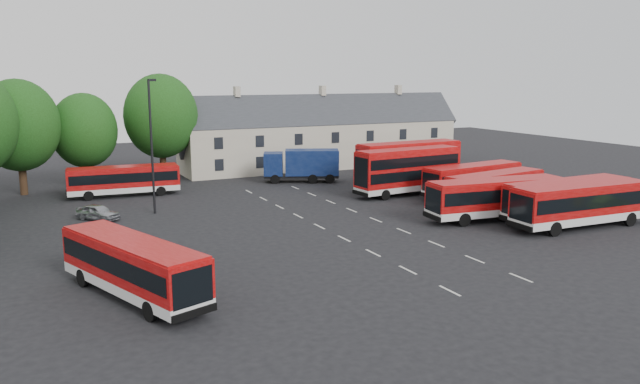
{
  "coord_description": "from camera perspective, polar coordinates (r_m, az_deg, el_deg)",
  "views": [
    {
      "loc": [
        -20.13,
        -39.52,
        11.36
      ],
      "look_at": [
        1.14,
        4.24,
        2.2
      ],
      "focal_mm": 35.0,
      "sensor_mm": 36.0,
      "label": 1
    }
  ],
  "objects": [
    {
      "name": "bus_row_a",
      "position": [
        50.8,
        22.86,
        -0.8
      ],
      "size": [
        11.85,
        3.11,
        3.33
      ],
      "rotation": [
        0.0,
        0.0,
        -0.03
      ],
      "color": "silver",
      "rests_on": "ground"
    },
    {
      "name": "bus_row_c",
      "position": [
        51.36,
        15.85,
        -0.31
      ],
      "size": [
        11.7,
        3.84,
        3.25
      ],
      "rotation": [
        0.0,
        0.0,
        -0.11
      ],
      "color": "silver",
      "rests_on": "ground"
    },
    {
      "name": "terrace_houses",
      "position": [
        77.81,
        0.23,
        5.13
      ],
      "size": [
        35.7,
        7.13,
        10.06
      ],
      "color": "beige",
      "rests_on": "ground"
    },
    {
      "name": "bus_dd_north",
      "position": [
        64.12,
        8.14,
        2.75
      ],
      "size": [
        11.49,
        3.26,
        4.66
      ],
      "rotation": [
        0.0,
        0.0,
        0.06
      ],
      "color": "silver",
      "rests_on": "ground"
    },
    {
      "name": "silver_car",
      "position": [
        52.58,
        -19.64,
        -1.75
      ],
      "size": [
        3.52,
        3.77,
        1.26
      ],
      "primitive_type": "imported",
      "rotation": [
        0.0,
        0.0,
        0.71
      ],
      "color": "#AAACB2",
      "rests_on": "ground"
    },
    {
      "name": "lane_markings",
      "position": [
        48.63,
        2.6,
        -2.85
      ],
      "size": [
        5.15,
        33.8,
        0.01
      ],
      "color": "beige",
      "rests_on": "ground"
    },
    {
      "name": "bus_west",
      "position": [
        33.66,
        -16.78,
        -6.22
      ],
      "size": [
        5.99,
        11.06,
        3.07
      ],
      "rotation": [
        0.0,
        0.0,
        1.91
      ],
      "color": "silver",
      "rests_on": "ground"
    },
    {
      "name": "bus_dd_south",
      "position": [
        60.28,
        8.04,
        2.14
      ],
      "size": [
        11.02,
        3.37,
        4.45
      ],
      "rotation": [
        0.0,
        0.0,
        0.08
      ],
      "color": "silver",
      "rests_on": "ground"
    },
    {
      "name": "treeline",
      "position": [
        59.07,
        -26.54,
        5.0
      ],
      "size": [
        29.92,
        32.59,
        12.01
      ],
      "color": "black",
      "rests_on": "ground"
    },
    {
      "name": "bus_row_d",
      "position": [
        56.67,
        15.73,
        0.52
      ],
      "size": [
        10.71,
        4.08,
        2.96
      ],
      "rotation": [
        0.0,
        0.0,
        0.17
      ],
      "color": "silver",
      "rests_on": "ground"
    },
    {
      "name": "lamppost",
      "position": [
        52.81,
        -15.14,
        4.35
      ],
      "size": [
        0.75,
        0.52,
        11.05
      ],
      "rotation": [
        0.0,
        0.0,
        0.43
      ],
      "color": "black",
      "rests_on": "ground"
    },
    {
      "name": "box_truck",
      "position": [
        66.96,
        -1.62,
        2.58
      ],
      "size": [
        8.28,
        5.44,
        3.48
      ],
      "rotation": [
        0.0,
        0.0,
        -0.41
      ],
      "color": "black",
      "rests_on": "ground"
    },
    {
      "name": "ground",
      "position": [
        45.78,
        1.04,
        -3.71
      ],
      "size": [
        140.0,
        140.0,
        0.0
      ],
      "primitive_type": "plane",
      "color": "black",
      "rests_on": "ground"
    },
    {
      "name": "bus_row_e",
      "position": [
        60.57,
        13.79,
        1.3
      ],
      "size": [
        10.98,
        3.8,
        3.04
      ],
      "rotation": [
        0.0,
        0.0,
        0.13
      ],
      "color": "silver",
      "rests_on": "ground"
    },
    {
      "name": "bus_row_b",
      "position": [
        52.66,
        21.72,
        -0.4
      ],
      "size": [
        11.55,
        2.94,
        3.25
      ],
      "rotation": [
        0.0,
        0.0,
        0.02
      ],
      "color": "silver",
      "rests_on": "ground"
    },
    {
      "name": "bus_north",
      "position": [
        61.83,
        -17.5,
        1.2
      ],
      "size": [
        10.28,
        3.08,
        2.87
      ],
      "rotation": [
        0.0,
        0.0,
        -0.08
      ],
      "color": "silver",
      "rests_on": "ground"
    }
  ]
}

